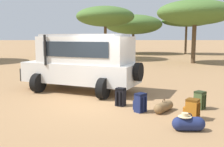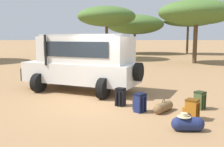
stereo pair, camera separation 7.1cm
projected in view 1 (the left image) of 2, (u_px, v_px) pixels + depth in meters
name	position (u px, v px, depth m)	size (l,w,h in m)	color
ground_plane	(101.00, 104.00, 9.17)	(320.00, 320.00, 0.00)	#9E754C
safari_vehicle	(83.00, 61.00, 11.16)	(5.37, 3.87, 2.44)	silver
backpack_beside_front_wheel	(140.00, 103.00, 8.16)	(0.44, 0.44, 0.59)	navy
backpack_cluster_center	(192.00, 109.00, 7.42)	(0.49, 0.47, 0.59)	#B26619
backpack_near_rear_wheel	(121.00, 97.00, 8.89)	(0.40, 0.42, 0.62)	black
backpack_outermost	(199.00, 100.00, 8.51)	(0.44, 0.45, 0.58)	#42562D
duffel_bag_low_black_case	(188.00, 123.00, 6.55)	(0.83, 0.36, 0.46)	navy
duffel_bag_soft_canvas	(164.00, 107.00, 8.20)	(0.72, 0.80, 0.41)	brown
acacia_tree_left_mid	(105.00, 17.00, 26.70)	(5.93, 6.52, 5.37)	brown
acacia_tree_centre_back	(133.00, 25.00, 35.32)	(7.74, 7.74, 5.24)	brown
acacia_tree_right_mid	(195.00, 13.00, 22.47)	(6.52, 5.75, 5.44)	brown
acacia_tree_far_right	(187.00, 21.00, 34.34)	(6.48, 5.62, 5.10)	brown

